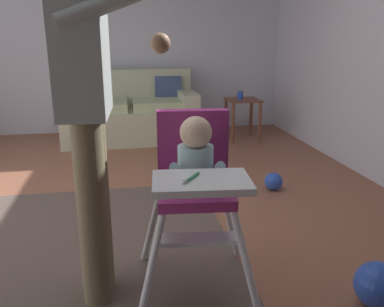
# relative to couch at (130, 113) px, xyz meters

# --- Properties ---
(ground) EXTENTS (6.09, 7.56, 0.10)m
(ground) POSITION_rel_couch_xyz_m (-0.13, -2.49, -0.38)
(ground) COLOR #92583F
(wall_far) EXTENTS (5.29, 0.06, 2.63)m
(wall_far) POSITION_rel_couch_xyz_m (-0.13, 0.52, 0.98)
(wall_far) COLOR silver
(wall_far) RESTS_ON ground
(area_rug) EXTENTS (1.88, 2.46, 0.01)m
(area_rug) POSITION_rel_couch_xyz_m (-0.41, -2.99, -0.33)
(area_rug) COLOR brown
(area_rug) RESTS_ON ground
(couch) EXTENTS (1.64, 0.86, 0.86)m
(couch) POSITION_rel_couch_xyz_m (0.00, 0.00, 0.00)
(couch) COLOR beige
(couch) RESTS_ON ground
(high_chair) EXTENTS (0.66, 0.77, 0.92)m
(high_chair) POSITION_rel_couch_xyz_m (0.23, -3.23, 0.30)
(high_chair) COLOR white
(high_chair) RESTS_ON ground
(adult_standing) EXTENTS (0.51, 0.51, 1.72)m
(adult_standing) POSITION_rel_couch_xyz_m (-0.25, -3.20, 0.64)
(adult_standing) COLOR #6F6547
(adult_standing) RESTS_ON ground
(toy_ball) EXTENTS (0.15, 0.15, 0.15)m
(toy_ball) POSITION_rel_couch_xyz_m (1.14, -2.01, -0.26)
(toy_ball) COLOR #284CB7
(toy_ball) RESTS_ON ground
(toy_ball_second) EXTENTS (0.23, 0.23, 0.23)m
(toy_ball_second) POSITION_rel_couch_xyz_m (1.07, -3.54, -0.22)
(toy_ball_second) COLOR #284CB7
(toy_ball_second) RESTS_ON ground
(side_table) EXTENTS (0.40, 0.40, 0.52)m
(side_table) POSITION_rel_couch_xyz_m (1.38, -0.31, 0.05)
(side_table) COLOR brown
(side_table) RESTS_ON ground
(sippy_cup) EXTENTS (0.07, 0.07, 0.10)m
(sippy_cup) POSITION_rel_couch_xyz_m (1.34, -0.31, 0.24)
(sippy_cup) COLOR #284CB7
(sippy_cup) RESTS_ON side_table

